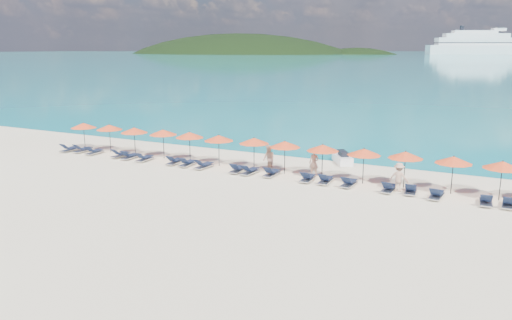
% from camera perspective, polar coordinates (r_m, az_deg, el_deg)
% --- Properties ---
extents(ground, '(1400.00, 1400.00, 0.00)m').
position_cam_1_polar(ground, '(29.82, -2.61, -3.39)').
color(ground, beige).
extents(sea, '(1600.00, 1300.00, 0.01)m').
position_cam_1_polar(sea, '(685.10, 26.22, 10.81)').
color(sea, '#1FA9B2').
rests_on(sea, ground).
extents(headland_main, '(374.00, 242.00, 126.50)m').
position_cam_1_polar(headland_main, '(648.04, -2.20, 8.68)').
color(headland_main, black).
rests_on(headland_main, ground).
extents(headland_small, '(162.00, 126.00, 85.50)m').
position_cam_1_polar(headland_small, '(609.04, 11.32, 8.46)').
color(headland_small, black).
rests_on(headland_small, ground).
extents(cruise_ship, '(135.78, 77.34, 38.70)m').
position_cam_1_polar(cruise_ship, '(649.57, 25.14, 11.76)').
color(cruise_ship, silver).
rests_on(cruise_ship, ground).
extents(jetski, '(2.17, 2.67, 0.91)m').
position_cam_1_polar(jetski, '(36.89, 9.86, 0.19)').
color(jetski, white).
rests_on(jetski, ground).
extents(beachgoer_a, '(0.66, 0.45, 1.79)m').
position_cam_1_polar(beachgoer_a, '(32.89, 6.64, -0.32)').
color(beachgoer_a, tan).
rests_on(beachgoer_a, ground).
extents(beachgoer_b, '(1.04, 0.97, 1.87)m').
position_cam_1_polar(beachgoer_b, '(33.61, 1.46, 0.13)').
color(beachgoer_b, tan).
rests_on(beachgoer_b, ground).
extents(beachgoer_c, '(1.14, 0.58, 1.73)m').
position_cam_1_polar(beachgoer_c, '(30.34, 16.00, -1.91)').
color(beachgoer_c, tan).
rests_on(beachgoer_c, ground).
extents(umbrella_0, '(2.10, 2.10, 2.28)m').
position_cam_1_polar(umbrella_0, '(43.38, -19.11, 3.75)').
color(umbrella_0, black).
rests_on(umbrella_0, ground).
extents(umbrella_1, '(2.10, 2.10, 2.28)m').
position_cam_1_polar(umbrella_1, '(41.76, -16.42, 3.61)').
color(umbrella_1, black).
rests_on(umbrella_1, ground).
extents(umbrella_2, '(2.10, 2.10, 2.28)m').
position_cam_1_polar(umbrella_2, '(39.75, -13.76, 3.32)').
color(umbrella_2, black).
rests_on(umbrella_2, ground).
extents(umbrella_3, '(2.10, 2.10, 2.28)m').
position_cam_1_polar(umbrella_3, '(38.35, -10.57, 3.14)').
color(umbrella_3, black).
rests_on(umbrella_3, ground).
extents(umbrella_4, '(2.10, 2.10, 2.28)m').
position_cam_1_polar(umbrella_4, '(36.87, -7.61, 2.86)').
color(umbrella_4, black).
rests_on(umbrella_4, ground).
extents(umbrella_5, '(2.10, 2.10, 2.28)m').
position_cam_1_polar(umbrella_5, '(35.38, -4.28, 2.52)').
color(umbrella_5, black).
rests_on(umbrella_5, ground).
extents(umbrella_6, '(2.10, 2.10, 2.28)m').
position_cam_1_polar(umbrella_6, '(34.24, -0.23, 2.21)').
color(umbrella_6, black).
rests_on(umbrella_6, ground).
extents(umbrella_7, '(2.10, 2.10, 2.28)m').
position_cam_1_polar(umbrella_7, '(33.07, 3.32, 1.81)').
color(umbrella_7, black).
rests_on(umbrella_7, ground).
extents(umbrella_8, '(2.10, 2.10, 2.28)m').
position_cam_1_polar(umbrella_8, '(32.12, 7.63, 1.39)').
color(umbrella_8, black).
rests_on(umbrella_8, ground).
extents(umbrella_9, '(2.10, 2.10, 2.28)m').
position_cam_1_polar(umbrella_9, '(31.29, 12.25, 0.91)').
color(umbrella_9, black).
rests_on(umbrella_9, ground).
extents(umbrella_10, '(2.10, 2.10, 2.28)m').
position_cam_1_polar(umbrella_10, '(31.03, 16.72, 0.56)').
color(umbrella_10, black).
rests_on(umbrella_10, ground).
extents(umbrella_11, '(2.10, 2.10, 2.28)m').
position_cam_1_polar(umbrella_11, '(30.56, 21.65, 0.00)').
color(umbrella_11, black).
rests_on(umbrella_11, ground).
extents(umbrella_12, '(2.10, 2.10, 2.28)m').
position_cam_1_polar(umbrella_12, '(30.34, 26.35, -0.51)').
color(umbrella_12, black).
rests_on(umbrella_12, ground).
extents(lounger_0, '(0.65, 1.71, 0.66)m').
position_cam_1_polar(lounger_0, '(43.22, -20.55, 1.21)').
color(lounger_0, silver).
rests_on(lounger_0, ground).
extents(lounger_1, '(0.76, 1.75, 0.66)m').
position_cam_1_polar(lounger_1, '(42.57, -19.18, 1.15)').
color(lounger_1, silver).
rests_on(lounger_1, ground).
extents(lounger_2, '(0.71, 1.73, 0.66)m').
position_cam_1_polar(lounger_2, '(41.44, -18.03, 0.93)').
color(lounger_2, silver).
rests_on(lounger_2, ground).
extents(lounger_3, '(0.71, 1.73, 0.66)m').
position_cam_1_polar(lounger_3, '(39.76, -15.23, 0.63)').
color(lounger_3, silver).
rests_on(lounger_3, ground).
extents(lounger_4, '(0.67, 1.72, 0.66)m').
position_cam_1_polar(lounger_4, '(38.97, -14.25, 0.44)').
color(lounger_4, silver).
rests_on(lounger_4, ground).
extents(lounger_5, '(0.74, 1.74, 0.66)m').
position_cam_1_polar(lounger_5, '(37.95, -12.65, 0.20)').
color(lounger_5, silver).
rests_on(lounger_5, ground).
extents(lounger_6, '(0.79, 1.75, 0.66)m').
position_cam_1_polar(lounger_6, '(36.56, -9.28, -0.13)').
color(lounger_6, silver).
rests_on(lounger_6, ground).
extents(lounger_7, '(0.75, 1.74, 0.66)m').
position_cam_1_polar(lounger_7, '(35.83, -7.85, -0.35)').
color(lounger_7, silver).
rests_on(lounger_7, ground).
extents(lounger_8, '(0.74, 1.74, 0.66)m').
position_cam_1_polar(lounger_8, '(35.02, -6.00, -0.60)').
color(lounger_8, silver).
rests_on(lounger_8, ground).
extents(lounger_9, '(0.76, 1.75, 0.66)m').
position_cam_1_polar(lounger_9, '(33.78, -2.12, -1.04)').
color(lounger_9, silver).
rests_on(lounger_9, ground).
extents(lounger_10, '(0.71, 1.73, 0.66)m').
position_cam_1_polar(lounger_10, '(33.26, -0.71, -1.25)').
color(lounger_10, silver).
rests_on(lounger_10, ground).
extents(lounger_11, '(0.63, 1.71, 0.66)m').
position_cam_1_polar(lounger_11, '(32.76, 1.77, -1.47)').
color(lounger_11, silver).
rests_on(lounger_11, ground).
extents(lounger_12, '(0.69, 1.72, 0.66)m').
position_cam_1_polar(lounger_12, '(31.68, 5.93, -2.03)').
color(lounger_12, silver).
rests_on(lounger_12, ground).
extents(lounger_13, '(0.71, 1.73, 0.66)m').
position_cam_1_polar(lounger_13, '(31.35, 7.95, -2.25)').
color(lounger_13, silver).
rests_on(lounger_13, ground).
extents(lounger_14, '(0.70, 1.73, 0.66)m').
position_cam_1_polar(lounger_14, '(30.87, 10.56, -2.58)').
color(lounger_14, silver).
rests_on(lounger_14, ground).
extents(lounger_15, '(0.69, 1.73, 0.66)m').
position_cam_1_polar(lounger_15, '(30.29, 14.96, -3.10)').
color(lounger_15, silver).
rests_on(lounger_15, ground).
extents(lounger_16, '(0.79, 1.76, 0.66)m').
position_cam_1_polar(lounger_16, '(30.26, 17.25, -3.26)').
color(lounger_16, silver).
rests_on(lounger_16, ground).
extents(lounger_17, '(0.74, 1.74, 0.66)m').
position_cam_1_polar(lounger_17, '(29.76, 19.92, -3.73)').
color(lounger_17, silver).
rests_on(lounger_17, ground).
extents(lounger_18, '(0.74, 1.74, 0.66)m').
position_cam_1_polar(lounger_18, '(29.62, 24.80, -4.23)').
color(lounger_18, silver).
rests_on(lounger_18, ground).
extents(lounger_19, '(0.67, 1.72, 0.66)m').
position_cam_1_polar(lounger_19, '(29.67, 26.92, -4.41)').
color(lounger_19, silver).
rests_on(lounger_19, ground).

